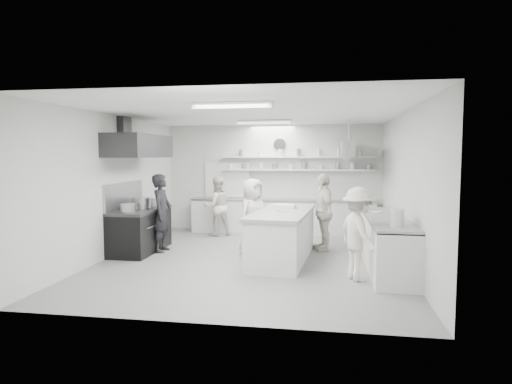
# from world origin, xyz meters

# --- Properties ---
(floor) EXTENTS (6.00, 7.00, 0.02)m
(floor) POSITION_xyz_m (0.00, 0.00, -0.01)
(floor) COLOR gray
(floor) RESTS_ON ground
(ceiling) EXTENTS (6.00, 7.00, 0.02)m
(ceiling) POSITION_xyz_m (0.00, 0.00, 3.01)
(ceiling) COLOR white
(ceiling) RESTS_ON wall_back
(wall_back) EXTENTS (6.00, 0.04, 3.00)m
(wall_back) POSITION_xyz_m (0.00, 3.50, 1.50)
(wall_back) COLOR silver
(wall_back) RESTS_ON floor
(wall_front) EXTENTS (6.00, 0.04, 3.00)m
(wall_front) POSITION_xyz_m (0.00, -3.50, 1.50)
(wall_front) COLOR silver
(wall_front) RESTS_ON floor
(wall_left) EXTENTS (0.04, 7.00, 3.00)m
(wall_left) POSITION_xyz_m (-3.00, 0.00, 1.50)
(wall_left) COLOR silver
(wall_left) RESTS_ON floor
(wall_right) EXTENTS (0.04, 7.00, 3.00)m
(wall_right) POSITION_xyz_m (3.00, 0.00, 1.50)
(wall_right) COLOR silver
(wall_right) RESTS_ON floor
(stove) EXTENTS (0.80, 1.80, 0.90)m
(stove) POSITION_xyz_m (-2.60, 0.40, 0.45)
(stove) COLOR black
(stove) RESTS_ON floor
(exhaust_hood) EXTENTS (0.85, 2.00, 0.50)m
(exhaust_hood) POSITION_xyz_m (-2.60, 0.40, 2.35)
(exhaust_hood) COLOR #2E2E30
(exhaust_hood) RESTS_ON wall_left
(back_counter) EXTENTS (5.00, 0.60, 0.92)m
(back_counter) POSITION_xyz_m (0.30, 3.20, 0.46)
(back_counter) COLOR silver
(back_counter) RESTS_ON floor
(shelf_lower) EXTENTS (4.20, 0.26, 0.04)m
(shelf_lower) POSITION_xyz_m (0.70, 3.37, 1.75)
(shelf_lower) COLOR silver
(shelf_lower) RESTS_ON wall_back
(shelf_upper) EXTENTS (4.20, 0.26, 0.04)m
(shelf_upper) POSITION_xyz_m (0.70, 3.37, 2.10)
(shelf_upper) COLOR silver
(shelf_upper) RESTS_ON wall_back
(pass_through_window) EXTENTS (1.30, 0.04, 1.00)m
(pass_through_window) POSITION_xyz_m (-1.30, 3.48, 1.45)
(pass_through_window) COLOR black
(pass_through_window) RESTS_ON wall_back
(wall_clock) EXTENTS (0.32, 0.05, 0.32)m
(wall_clock) POSITION_xyz_m (0.20, 3.46, 2.45)
(wall_clock) COLOR silver
(wall_clock) RESTS_ON wall_back
(right_counter) EXTENTS (0.74, 3.30, 0.94)m
(right_counter) POSITION_xyz_m (2.65, -0.20, 0.47)
(right_counter) COLOR silver
(right_counter) RESTS_ON floor
(pot_rack) EXTENTS (0.30, 1.60, 0.40)m
(pot_rack) POSITION_xyz_m (2.00, 2.40, 2.30)
(pot_rack) COLOR #9EA0A2
(pot_rack) RESTS_ON ceiling
(light_fixture_front) EXTENTS (1.30, 0.25, 0.10)m
(light_fixture_front) POSITION_xyz_m (0.00, -1.80, 2.94)
(light_fixture_front) COLOR silver
(light_fixture_front) RESTS_ON ceiling
(light_fixture_rear) EXTENTS (1.30, 0.25, 0.10)m
(light_fixture_rear) POSITION_xyz_m (0.00, 1.80, 2.94)
(light_fixture_rear) COLOR silver
(light_fixture_rear) RESTS_ON ceiling
(prep_island) EXTENTS (1.19, 2.70, 0.97)m
(prep_island) POSITION_xyz_m (0.62, 0.10, 0.48)
(prep_island) COLOR silver
(prep_island) RESTS_ON floor
(stove_pot) EXTENTS (0.43, 0.43, 0.29)m
(stove_pot) POSITION_xyz_m (-2.60, 0.49, 1.06)
(stove_pot) COLOR #9EA0A2
(stove_pot) RESTS_ON stove
(cook_stove) EXTENTS (0.43, 0.64, 1.74)m
(cook_stove) POSITION_xyz_m (-2.11, 0.47, 0.87)
(cook_stove) COLOR black
(cook_stove) RESTS_ON floor
(cook_back) EXTENTS (0.97, 0.92, 1.59)m
(cook_back) POSITION_xyz_m (-1.39, 2.57, 0.79)
(cook_back) COLOR silver
(cook_back) RESTS_ON floor
(cook_island_left) EXTENTS (0.84, 0.95, 1.64)m
(cook_island_left) POSITION_xyz_m (-0.09, 0.60, 0.82)
(cook_island_left) COLOR silver
(cook_island_left) RESTS_ON floor
(cook_island_right) EXTENTS (0.69, 1.10, 1.74)m
(cook_island_right) POSITION_xyz_m (1.44, 1.20, 0.87)
(cook_island_right) COLOR silver
(cook_island_right) RESTS_ON floor
(cook_right) EXTENTS (0.97, 1.20, 1.61)m
(cook_right) POSITION_xyz_m (2.06, -1.16, 0.81)
(cook_right) COLOR silver
(cook_right) RESTS_ON floor
(bowl_island_a) EXTENTS (0.30, 0.30, 0.06)m
(bowl_island_a) POSITION_xyz_m (0.62, -0.00, 1.00)
(bowl_island_a) COLOR #9EA0A2
(bowl_island_a) RESTS_ON prep_island
(bowl_island_b) EXTENTS (0.24, 0.24, 0.06)m
(bowl_island_b) POSITION_xyz_m (0.83, 0.48, 1.00)
(bowl_island_b) COLOR silver
(bowl_island_b) RESTS_ON prep_island
(bowl_right) EXTENTS (0.32, 0.32, 0.06)m
(bowl_right) POSITION_xyz_m (2.49, 0.42, 0.97)
(bowl_right) COLOR silver
(bowl_right) RESTS_ON right_counter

